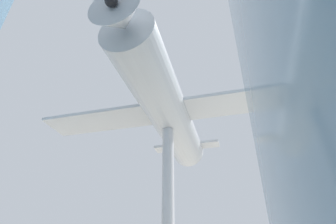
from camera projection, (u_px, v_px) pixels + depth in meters
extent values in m
cylinder|color=#B7B7BC|center=(168.00, 205.00, 11.87)|extent=(0.57, 0.57, 7.70)
cylinder|color=#B2B7BC|center=(168.00, 112.00, 14.40)|extent=(2.29, 12.05, 2.19)
cube|color=#B2B7BC|center=(168.00, 112.00, 14.40)|extent=(14.50, 2.27, 0.18)
cube|color=#B2B7BC|center=(187.00, 146.00, 18.88)|extent=(4.64, 1.04, 0.18)
cube|color=#B2B7BC|center=(186.00, 135.00, 19.35)|extent=(0.19, 1.10, 1.73)
cone|color=#B2B7BC|center=(120.00, 18.00, 8.98)|extent=(1.87, 1.04, 1.86)
sphere|color=black|center=(111.00, 1.00, 8.40)|extent=(0.44, 0.44, 0.44)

